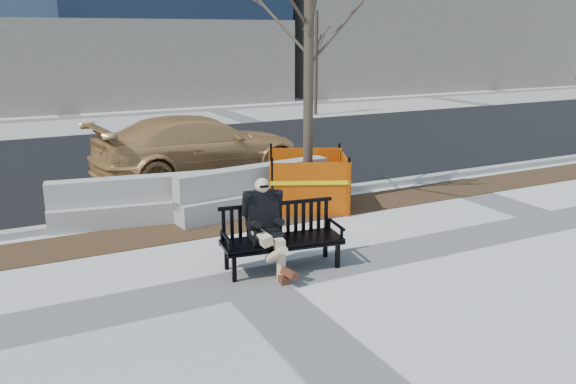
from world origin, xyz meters
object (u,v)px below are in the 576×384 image
at_px(seated_man, 265,269).
at_px(tree_fence, 307,206).
at_px(sedan, 201,177).
at_px(jersey_barrier_right, 255,212).
at_px(jersey_barrier_left, 138,223).
at_px(bench, 282,268).

relative_size(seated_man, tree_fence, 0.24).
bearing_deg(sedan, jersey_barrier_right, 174.04).
relative_size(seated_man, jersey_barrier_left, 0.45).
xyz_separation_m(bench, tree_fence, (1.91, 2.71, 0.00)).
distance_m(seated_man, tree_fence, 3.40).
relative_size(jersey_barrier_left, jersey_barrier_right, 0.94).
relative_size(seated_man, jersey_barrier_right, 0.42).
bearing_deg(tree_fence, seated_man, -129.29).
distance_m(bench, sedan, 6.13).
relative_size(tree_fence, sedan, 1.12).
height_order(bench, jersey_barrier_left, bench).
distance_m(sedan, jersey_barrier_left, 3.66).
distance_m(bench, jersey_barrier_right, 2.93).
bearing_deg(bench, tree_fence, 62.69).
xyz_separation_m(seated_man, jersey_barrier_left, (-1.18, 3.09, 0.00)).
bearing_deg(jersey_barrier_right, jersey_barrier_left, 164.02).
relative_size(bench, jersey_barrier_left, 0.59).
bearing_deg(jersey_barrier_right, tree_fence, -12.14).
bearing_deg(bench, seated_man, 169.08).
bearing_deg(tree_fence, bench, -125.11).
height_order(bench, seated_man, seated_man).
bearing_deg(tree_fence, jersey_barrier_right, 174.68).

